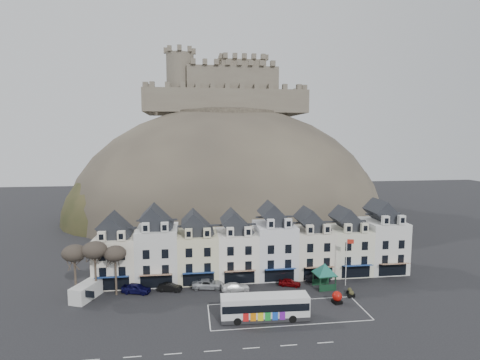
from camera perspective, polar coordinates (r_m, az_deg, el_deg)
name	(u,v)px	position (r m, az deg, el deg)	size (l,w,h in m)	color
ground	(275,317)	(54.64, 5.43, -20.11)	(300.00, 300.00, 0.00)	black
coach_bay_markings	(287,312)	(56.17, 7.24, -19.35)	(22.00, 7.50, 0.01)	silver
townhouse_terrace	(256,246)	(67.32, 2.52, -10.03)	(54.40, 9.35, 11.80)	white
castle_hill	(231,214)	(119.69, -1.41, -5.24)	(100.00, 76.00, 68.00)	#342E28
castle	(226,89)	(125.06, -2.16, 13.72)	(50.20, 22.20, 22.00)	#62584B
tree_left_far	(74,253)	(63.23, -23.96, -10.19)	(3.61, 3.61, 8.24)	#393124
tree_left_mid	(95,250)	(62.35, -21.29, -9.97)	(3.78, 3.78, 8.64)	#393124
tree_left_near	(115,254)	(61.90, -18.52, -10.64)	(3.43, 3.43, 7.84)	#393124
bus	(265,306)	(53.26, 3.78, -18.62)	(11.95, 3.21, 3.35)	#262628
bus_shelter	(324,269)	(63.91, 12.75, -13.08)	(6.48, 6.48, 4.13)	#11331E
red_buoy	(337,297)	(59.75, 14.57, -16.90)	(1.46, 1.46, 1.81)	black
flagpole	(347,258)	(65.29, 15.97, -11.40)	(1.11, 0.48, 8.15)	silver
white_van	(86,291)	(63.68, -22.41, -15.41)	(4.03, 5.72, 2.40)	silver
planter_west	(350,291)	(63.77, 16.36, -15.87)	(1.05, 0.82, 0.94)	black
planter_east	(351,294)	(62.44, 16.60, -16.31)	(1.17, 0.76, 1.09)	black
car_navy	(136,288)	(63.52, -15.53, -15.62)	(1.84, 4.57, 1.56)	#0B0B38
car_black	(170,287)	(63.15, -10.65, -15.77)	(1.35, 3.86, 1.27)	black
car_silver	(208,284)	(63.41, -4.88, -15.49)	(2.41, 5.14, 1.45)	#AEB1B6
car_white	(235,287)	(62.20, -0.72, -15.99)	(1.84, 4.53, 1.31)	white
car_maroon	(290,282)	(64.57, 7.56, -15.21)	(1.46, 3.63, 1.24)	#630508
car_charcoal	(317,277)	(67.28, 11.72, -14.31)	(1.49, 4.27, 1.41)	black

